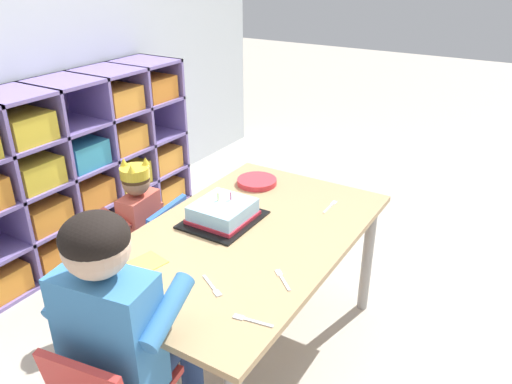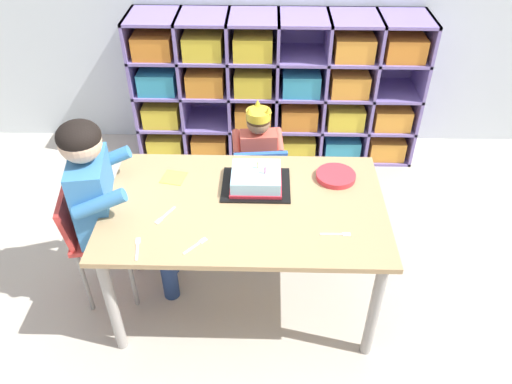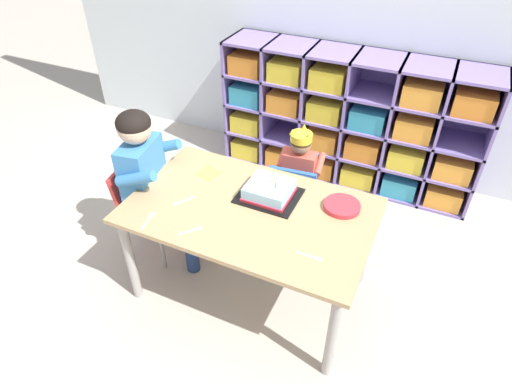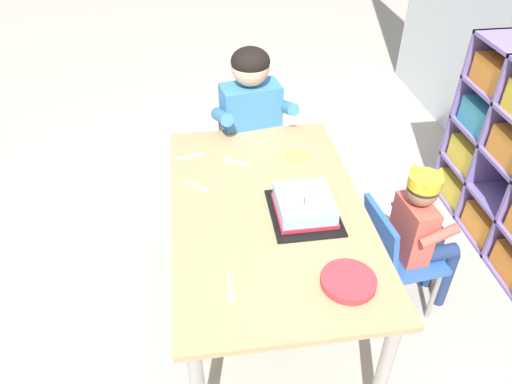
# 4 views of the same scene
# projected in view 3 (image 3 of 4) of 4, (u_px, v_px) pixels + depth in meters

# --- Properties ---
(ground) EXTENTS (16.00, 16.00, 0.00)m
(ground) POSITION_uv_depth(u_px,v_px,m) (251.00, 287.00, 2.71)
(ground) COLOR #BCB2A3
(storage_cubby_shelf) EXTENTS (1.99, 0.39, 1.03)m
(storage_cubby_shelf) POSITION_uv_depth(u_px,v_px,m) (345.00, 124.00, 3.39)
(storage_cubby_shelf) COLOR #7F6BB2
(storage_cubby_shelf) RESTS_ON ground
(activity_table) EXTENTS (1.31, 0.80, 0.63)m
(activity_table) POSITION_uv_depth(u_px,v_px,m) (250.00, 219.00, 2.37)
(activity_table) COLOR tan
(activity_table) RESTS_ON ground
(classroom_chair_blue) EXTENTS (0.35, 0.35, 0.61)m
(classroom_chair_blue) POSITION_uv_depth(u_px,v_px,m) (295.00, 193.00, 2.89)
(classroom_chair_blue) COLOR blue
(classroom_chair_blue) RESTS_ON ground
(child_with_crown) EXTENTS (0.31, 0.31, 0.81)m
(child_with_crown) POSITION_uv_depth(u_px,v_px,m) (301.00, 167.00, 2.88)
(child_with_crown) COLOR #D15647
(child_with_crown) RESTS_ON ground
(classroom_chair_adult_side) EXTENTS (0.35, 0.35, 0.66)m
(classroom_chair_adult_side) POSITION_uv_depth(u_px,v_px,m) (142.00, 201.00, 2.72)
(classroom_chair_adult_side) COLOR red
(classroom_chair_adult_side) RESTS_ON ground
(adult_helper_seated) EXTENTS (0.46, 0.44, 1.05)m
(adult_helper_seated) POSITION_uv_depth(u_px,v_px,m) (152.00, 174.00, 2.56)
(adult_helper_seated) COLOR #3D7FBC
(adult_helper_seated) RESTS_ON ground
(birthday_cake_on_tray) EXTENTS (0.33, 0.28, 0.12)m
(birthday_cake_on_tray) POSITION_uv_depth(u_px,v_px,m) (269.00, 191.00, 2.39)
(birthday_cake_on_tray) COLOR black
(birthday_cake_on_tray) RESTS_ON activity_table
(paper_plate_stack) EXTENTS (0.20, 0.20, 0.03)m
(paper_plate_stack) POSITION_uv_depth(u_px,v_px,m) (342.00, 206.00, 2.32)
(paper_plate_stack) COLOR #DB333D
(paper_plate_stack) RESTS_ON activity_table
(paper_napkin_square) EXTENTS (0.13, 0.13, 0.00)m
(paper_napkin_square) POSITION_uv_depth(u_px,v_px,m) (209.00, 173.00, 2.58)
(paper_napkin_square) COLOR #F4DB4C
(paper_napkin_square) RESTS_ON activity_table
(fork_near_cake_tray) EXTENTS (0.04, 0.13, 0.00)m
(fork_near_cake_tray) POSITION_uv_depth(u_px,v_px,m) (148.00, 219.00, 2.25)
(fork_near_cake_tray) COLOR white
(fork_near_cake_tray) RESTS_ON activity_table
(fork_at_table_front_edge) EXTENTS (0.13, 0.02, 0.00)m
(fork_at_table_front_edge) POSITION_uv_depth(u_px,v_px,m) (311.00, 257.00, 2.04)
(fork_at_table_front_edge) COLOR white
(fork_at_table_front_edge) RESTS_ON activity_table
(fork_beside_plate_stack) EXTENTS (0.10, 0.11, 0.00)m
(fork_beside_plate_stack) POSITION_uv_depth(u_px,v_px,m) (192.00, 230.00, 2.18)
(fork_beside_plate_stack) COLOR white
(fork_beside_plate_stack) RESTS_ON activity_table
(fork_by_napkin) EXTENTS (0.08, 0.12, 0.00)m
(fork_by_napkin) POSITION_uv_depth(u_px,v_px,m) (182.00, 201.00, 2.37)
(fork_by_napkin) COLOR white
(fork_by_napkin) RESTS_ON activity_table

